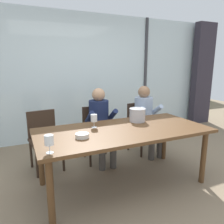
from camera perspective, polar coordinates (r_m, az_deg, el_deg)
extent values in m
plane|color=#847056|center=(3.85, -4.07, -11.40)|extent=(14.00, 14.00, 0.00)
cube|color=silver|center=(4.59, -9.22, 9.14)|extent=(7.37, 0.03, 2.60)
cube|color=#38383D|center=(5.25, 8.83, 9.57)|extent=(0.06, 0.06, 2.60)
cube|color=#568942|center=(8.19, -15.86, 6.37)|extent=(13.37, 2.40, 1.49)
cube|color=#332D38|center=(6.21, 22.93, 9.18)|extent=(0.56, 0.20, 2.60)
cube|color=brown|center=(2.72, 3.04, -4.95)|extent=(2.17, 1.02, 0.04)
cylinder|color=brown|center=(2.25, -16.11, -20.15)|extent=(0.07, 0.07, 0.72)
cylinder|color=brown|center=(3.13, 23.24, -11.04)|extent=(0.07, 0.07, 0.72)
cylinder|color=brown|center=(2.98, -18.51, -11.89)|extent=(0.07, 0.07, 0.72)
cylinder|color=brown|center=(3.69, 13.82, -6.81)|extent=(0.07, 0.07, 0.72)
cube|color=#332319|center=(3.34, -17.24, -7.50)|extent=(0.49, 0.49, 0.03)
cube|color=#332319|center=(3.47, -18.34, -3.02)|extent=(0.42, 0.09, 0.42)
cylinder|color=#332319|center=(3.22, -19.41, -12.85)|extent=(0.04, 0.04, 0.43)
cylinder|color=#332319|center=(3.31, -12.86, -11.73)|extent=(0.04, 0.04, 0.43)
cylinder|color=#332319|center=(3.56, -20.80, -10.45)|extent=(0.04, 0.04, 0.43)
cylinder|color=#332319|center=(3.64, -14.87, -9.53)|extent=(0.04, 0.04, 0.43)
cube|color=#332319|center=(3.51, -3.70, -6.00)|extent=(0.47, 0.47, 0.03)
cube|color=#332319|center=(3.63, -4.68, -1.72)|extent=(0.42, 0.06, 0.42)
cylinder|color=#332319|center=(3.37, -5.82, -11.00)|extent=(0.04, 0.04, 0.43)
cylinder|color=#332319|center=(3.48, 0.33, -10.17)|extent=(0.04, 0.04, 0.43)
cylinder|color=#332319|center=(3.71, -7.37, -8.77)|extent=(0.04, 0.04, 0.43)
cylinder|color=#332319|center=(3.81, -1.75, -8.10)|extent=(0.04, 0.04, 0.43)
cube|color=#332319|center=(3.89, 8.36, -4.23)|extent=(0.50, 0.50, 0.03)
cube|color=#332319|center=(3.98, 6.60, -0.47)|extent=(0.42, 0.09, 0.42)
cylinder|color=#332319|center=(3.71, 7.90, -8.78)|extent=(0.04, 0.04, 0.43)
cylinder|color=#332319|center=(3.95, 12.17, -7.60)|extent=(0.04, 0.04, 0.43)
cylinder|color=#332319|center=(3.99, 4.38, -7.15)|extent=(0.04, 0.04, 0.43)
cylinder|color=#332319|center=(4.22, 8.56, -6.17)|extent=(0.04, 0.04, 0.43)
cylinder|color=#192347|center=(3.48, -3.55, -1.13)|extent=(0.33, 0.33, 0.52)
sphere|color=tan|center=(3.42, -3.63, 4.66)|extent=(0.21, 0.21, 0.21)
cube|color=#47423D|center=(3.34, -3.85, -6.35)|extent=(0.14, 0.40, 0.13)
cube|color=#47423D|center=(3.40, -0.96, -5.99)|extent=(0.14, 0.40, 0.13)
cylinder|color=#47423D|center=(3.26, -2.65, -11.55)|extent=(0.10, 0.10, 0.46)
cylinder|color=#47423D|center=(3.32, 0.33, -11.09)|extent=(0.10, 0.10, 0.46)
cylinder|color=#192347|center=(3.31, -6.00, -1.43)|extent=(0.09, 0.33, 0.26)
cylinder|color=#192347|center=(3.43, 0.10, -0.86)|extent=(0.09, 0.33, 0.26)
cylinder|color=#9EB2D1|center=(3.86, 8.38, 0.11)|extent=(0.33, 0.33, 0.52)
sphere|color=#936B4C|center=(3.80, 8.55, 5.34)|extent=(0.21, 0.21, 0.21)
cube|color=#47423D|center=(3.72, 8.83, -4.54)|extent=(0.14, 0.40, 0.13)
cube|color=#47423D|center=(3.82, 11.06, -4.16)|extent=(0.14, 0.40, 0.13)
cylinder|color=#47423D|center=(3.64, 10.50, -9.09)|extent=(0.10, 0.10, 0.46)
cylinder|color=#47423D|center=(3.75, 12.75, -8.57)|extent=(0.10, 0.10, 0.46)
cylinder|color=#9EB2D1|center=(3.65, 6.98, -0.13)|extent=(0.09, 0.33, 0.26)
cylinder|color=#9EB2D1|center=(3.87, 11.72, 0.41)|extent=(0.09, 0.33, 0.26)
cylinder|color=#B7B7BC|center=(3.07, 6.80, -0.82)|extent=(0.23, 0.23, 0.19)
torus|color=silver|center=(3.05, 6.84, 0.88)|extent=(0.23, 0.23, 0.01)
cylinder|color=silver|center=(2.41, -7.98, -6.26)|extent=(0.15, 0.15, 0.05)
cylinder|color=silver|center=(2.09, -16.27, -10.40)|extent=(0.07, 0.07, 0.00)
cylinder|color=silver|center=(2.07, -16.33, -9.39)|extent=(0.01, 0.01, 0.07)
cylinder|color=silver|center=(2.04, -16.48, -7.18)|extent=(0.08, 0.08, 0.09)
cylinder|color=silver|center=(2.79, -4.80, -4.10)|extent=(0.07, 0.07, 0.00)
cylinder|color=silver|center=(2.78, -4.82, -3.32)|extent=(0.01, 0.01, 0.07)
cylinder|color=silver|center=(2.75, -4.85, -1.62)|extent=(0.08, 0.08, 0.09)
cylinder|color=maroon|center=(2.76, -4.84, -2.15)|extent=(0.07, 0.07, 0.04)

